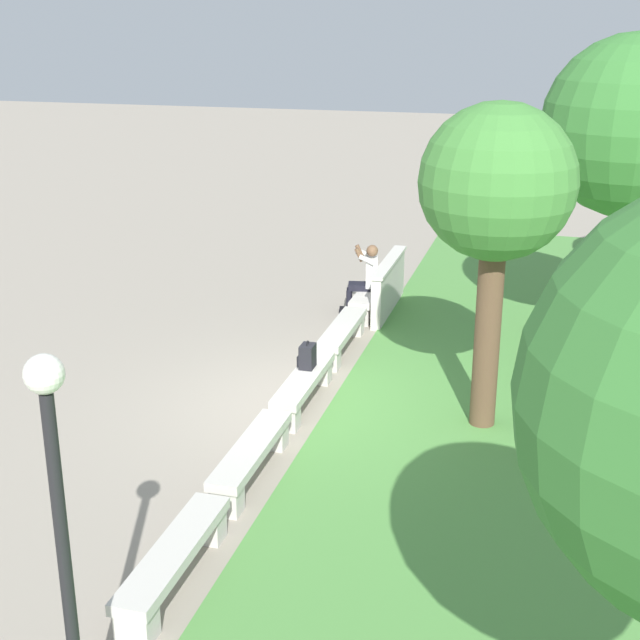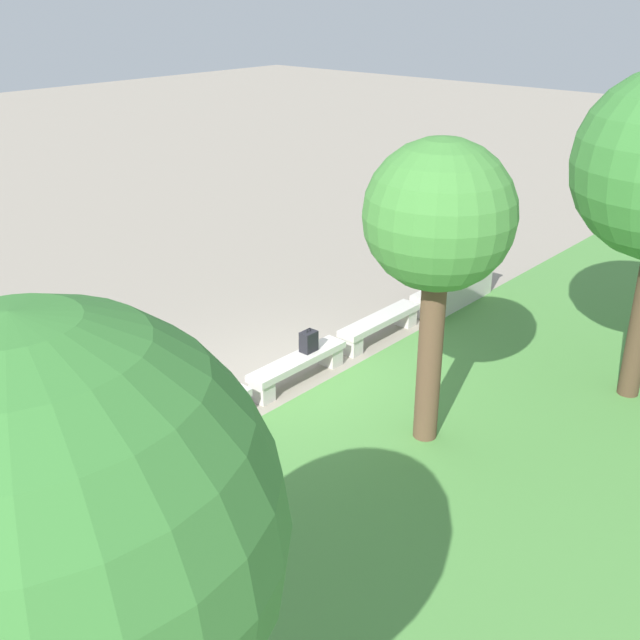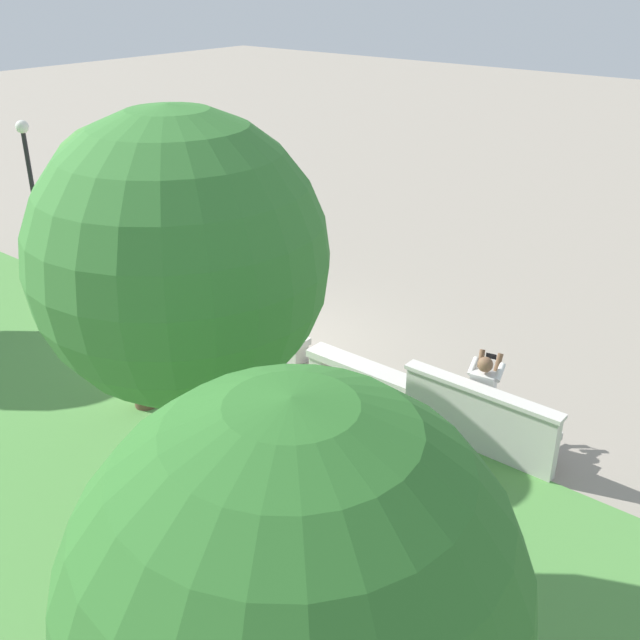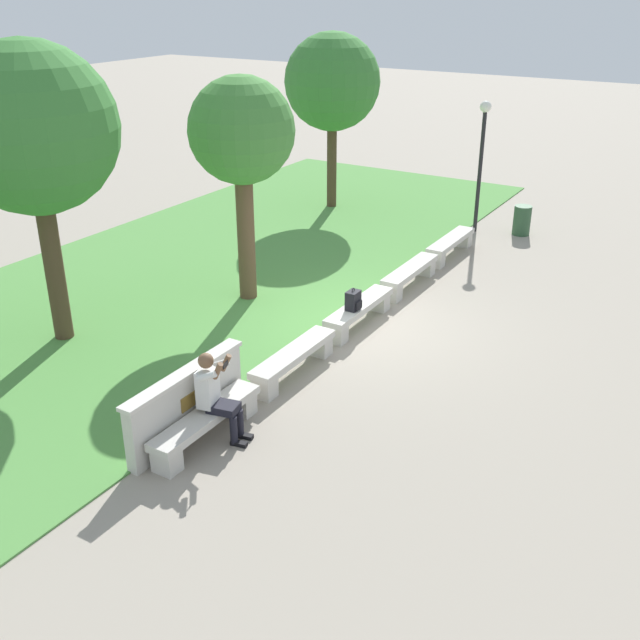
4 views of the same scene
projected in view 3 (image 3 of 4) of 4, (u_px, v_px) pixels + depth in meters
ground_plane at (261, 348)px, 13.49m from camera, size 80.00×80.00×0.00m
grass_strip at (45, 459)px, 10.43m from camera, size 23.09×8.00×0.03m
bench_main at (488, 421)px, 10.77m from camera, size 2.05×0.40×0.45m
bench_near at (362, 372)px, 12.07m from camera, size 2.05×0.40×0.45m
bench_mid at (260, 333)px, 13.36m from camera, size 2.05×0.40×0.45m
bench_far at (177, 300)px, 14.66m from camera, size 2.05×0.40×0.45m
bench_end at (106, 273)px, 15.95m from camera, size 2.05×0.40×0.45m
backrest_wall_with_plaque at (478, 419)px, 10.44m from camera, size 2.37×0.24×1.01m
person_photographer at (484, 390)px, 10.72m from camera, size 0.52×0.77×1.32m
backpack at (274, 321)px, 13.08m from camera, size 0.28×0.24×0.43m
tree_behind_wall at (295, 604)px, 4.06m from camera, size 2.56×2.56×4.42m
tree_left_background at (123, 201)px, 10.27m from camera, size 2.03×2.03×4.41m
tree_right_background at (180, 262)px, 6.98m from camera, size 2.82×2.82×5.18m
trash_bin at (75, 235)px, 17.99m from camera, size 0.44×0.44×0.75m
lamp_post at (30, 171)px, 16.23m from camera, size 0.28×0.28×3.29m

